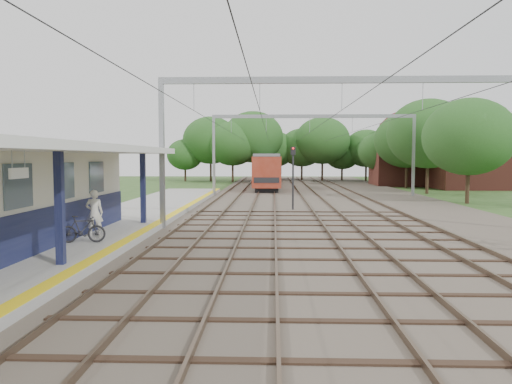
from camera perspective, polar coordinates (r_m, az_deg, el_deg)
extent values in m
plane|color=#2D4C1E|center=(8.49, 1.04, -19.50)|extent=(160.00, 160.00, 0.00)
cube|color=#473D33|center=(38.13, 7.83, -1.05)|extent=(18.00, 90.00, 0.10)
cube|color=gray|center=(23.30, -17.16, -4.09)|extent=(5.00, 52.00, 0.35)
cube|color=yellow|center=(22.64, -11.78, -3.77)|extent=(0.45, 52.00, 0.01)
cube|color=#13183E|center=(16.70, -24.42, -4.39)|extent=(0.06, 18.00, 1.40)
cube|color=slate|center=(16.55, -24.54, 0.75)|extent=(0.05, 16.00, 1.30)
cube|color=#13183E|center=(15.11, -21.52, -1.72)|extent=(0.22, 0.22, 3.20)
cube|color=#13183E|center=(23.61, -12.79, 0.42)|extent=(0.22, 0.22, 3.20)
cube|color=white|center=(13.29, -25.47, 1.95)|extent=(0.06, 0.85, 0.26)
cube|color=brown|center=(38.17, -4.54, -0.83)|extent=(0.07, 88.00, 0.15)
cube|color=brown|center=(38.03, -2.39, -0.84)|extent=(0.07, 88.00, 0.15)
cube|color=brown|center=(37.94, -0.03, -0.84)|extent=(0.07, 88.00, 0.15)
cube|color=brown|center=(37.92, 2.14, -0.85)|extent=(0.07, 88.00, 0.15)
cube|color=brown|center=(37.99, 5.56, -0.86)|extent=(0.07, 88.00, 0.15)
cube|color=brown|center=(38.11, 7.71, -0.86)|extent=(0.07, 88.00, 0.15)
cube|color=brown|center=(38.38, 10.93, -0.86)|extent=(0.07, 88.00, 0.15)
cube|color=brown|center=(38.63, 13.03, -0.86)|extent=(0.07, 88.00, 0.15)
cube|color=gray|center=(23.35, -10.70, 4.22)|extent=(0.22, 0.22, 7.00)
cube|color=gray|center=(23.29, 10.56, 12.50)|extent=(17.00, 0.20, 0.30)
cube|color=gray|center=(43.09, -4.84, 4.15)|extent=(0.22, 0.22, 7.00)
cube|color=gray|center=(44.40, 17.56, 3.97)|extent=(0.22, 0.22, 7.00)
cube|color=gray|center=(43.06, 6.57, 8.60)|extent=(17.00, 0.20, 0.30)
cylinder|color=black|center=(38.02, -3.50, 7.19)|extent=(0.02, 88.00, 0.02)
cylinder|color=black|center=(37.85, 1.06, 7.21)|extent=(0.02, 88.00, 0.02)
cylinder|color=black|center=(37.97, 6.70, 7.17)|extent=(0.02, 88.00, 0.02)
cylinder|color=black|center=(38.43, 12.10, 7.08)|extent=(0.02, 88.00, 0.02)
cylinder|color=#382619|center=(69.55, -6.37, 2.38)|extent=(0.28, 0.28, 2.88)
ellipsoid|color=#234D1B|center=(69.54, -6.39, 5.28)|extent=(6.72, 6.72, 5.76)
cylinder|color=#382619|center=(70.94, -1.33, 2.29)|extent=(0.28, 0.28, 2.52)
ellipsoid|color=#234D1B|center=(70.91, -1.33, 4.78)|extent=(5.88, 5.88, 5.04)
cylinder|color=#382619|center=(67.83, 3.59, 2.51)|extent=(0.28, 0.28, 3.24)
ellipsoid|color=#234D1B|center=(67.84, 3.61, 5.86)|extent=(7.56, 7.56, 6.48)
cylinder|color=#382619|center=(70.26, 8.45, 2.31)|extent=(0.28, 0.28, 2.70)
ellipsoid|color=#234D1B|center=(70.24, 8.48, 5.00)|extent=(6.30, 6.30, 5.40)
cylinder|color=#382619|center=(48.03, 19.42, 1.24)|extent=(0.28, 0.28, 2.52)
ellipsoid|color=#234D1B|center=(48.00, 19.51, 4.92)|extent=(5.88, 5.88, 5.04)
cylinder|color=#382619|center=(63.58, 15.55, 2.11)|extent=(0.28, 0.28, 2.88)
ellipsoid|color=#234D1B|center=(63.57, 15.61, 5.28)|extent=(6.72, 6.72, 5.76)
cube|color=brown|center=(57.70, 23.24, 2.56)|extent=(7.00, 6.00, 4.50)
cube|color=maroon|center=(57.73, 23.33, 5.68)|extent=(4.99, 6.12, 4.99)
cube|color=brown|center=(61.86, 16.90, 3.02)|extent=(8.00, 6.00, 5.00)
cube|color=maroon|center=(61.91, 16.97, 6.16)|extent=(5.52, 6.12, 5.52)
imported|color=silver|center=(20.14, -17.99, -2.29)|extent=(0.75, 0.60, 1.79)
imported|color=black|center=(18.76, -19.24, -4.04)|extent=(1.66, 0.71, 0.96)
cube|color=black|center=(53.53, 1.33, 0.73)|extent=(2.15, 15.37, 0.44)
cube|color=maroon|center=(53.46, 1.34, 2.52)|extent=(2.69, 16.71, 2.89)
cube|color=black|center=(53.45, 1.34, 2.82)|extent=(2.73, 15.37, 0.84)
cube|color=slate|center=(53.44, 1.34, 4.20)|extent=(2.48, 16.71, 0.28)
cube|color=black|center=(70.81, 1.50, 1.53)|extent=(2.15, 15.37, 0.44)
cube|color=maroon|center=(70.76, 1.50, 2.88)|extent=(2.69, 16.71, 2.89)
cube|color=black|center=(70.75, 1.50, 3.11)|extent=(2.73, 15.37, 0.84)
cube|color=slate|center=(70.74, 1.51, 4.15)|extent=(2.48, 16.71, 0.28)
cylinder|color=black|center=(31.27, 4.25, 1.16)|extent=(0.15, 0.15, 3.68)
cube|color=black|center=(31.24, 4.27, 4.72)|extent=(0.31, 0.25, 0.51)
sphere|color=red|center=(31.14, 4.27, 5.00)|extent=(0.13, 0.13, 0.13)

